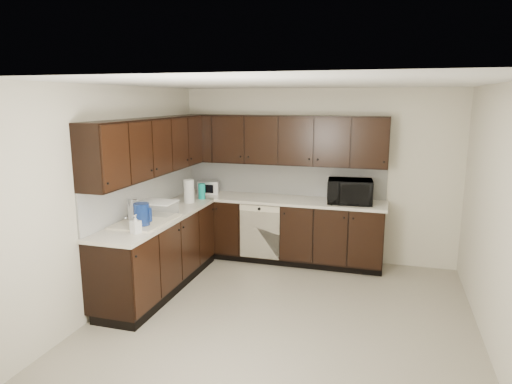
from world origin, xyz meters
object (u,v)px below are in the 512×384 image
(toaster_oven, at_px, (209,187))
(blue_pitcher, at_px, (142,215))
(sink, at_px, (146,227))
(microwave, at_px, (350,191))
(storage_bin, at_px, (158,208))

(toaster_oven, height_order, blue_pitcher, blue_pitcher)
(sink, relative_size, microwave, 1.37)
(blue_pitcher, bearing_deg, sink, 116.64)
(toaster_oven, distance_m, storage_bin, 1.40)
(storage_bin, bearing_deg, toaster_oven, 85.62)
(sink, bearing_deg, storage_bin, 94.07)
(microwave, xyz_separation_m, storage_bin, (-2.22, -1.32, -0.08))
(sink, height_order, microwave, microwave)
(sink, height_order, toaster_oven, sink)
(sink, bearing_deg, microwave, 37.29)
(toaster_oven, bearing_deg, blue_pitcher, -104.81)
(microwave, bearing_deg, sink, -148.36)
(toaster_oven, distance_m, blue_pitcher, 1.92)
(sink, xyz_separation_m, blue_pitcher, (0.06, -0.18, 0.19))
(sink, height_order, storage_bin, sink)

